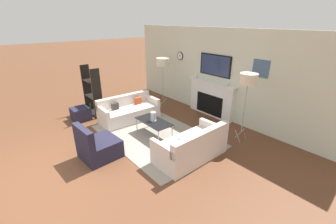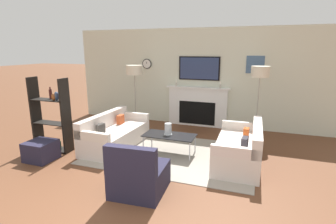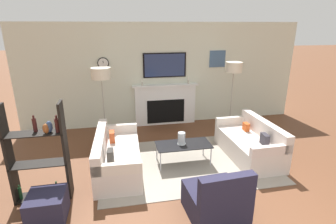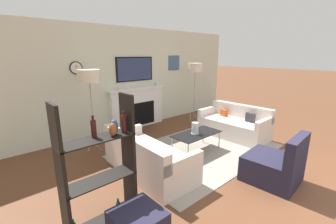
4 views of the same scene
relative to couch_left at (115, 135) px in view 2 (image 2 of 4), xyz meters
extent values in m
cube|color=silver|center=(1.36, 2.36, 1.08)|extent=(7.52, 0.07, 2.70)
cube|color=white|center=(1.36, 2.25, 0.27)|extent=(1.65, 0.16, 1.07)
cube|color=black|center=(1.36, 2.16, 0.11)|extent=(1.02, 0.01, 0.64)
cube|color=white|center=(1.36, 2.23, 0.82)|extent=(1.77, 0.22, 0.04)
cylinder|color=#B2AD9E|center=(0.74, 2.20, 0.89)|extent=(0.04, 0.04, 0.10)
cylinder|color=white|center=(0.74, 2.20, 0.99)|extent=(0.03, 0.03, 0.09)
cylinder|color=#B2AD9E|center=(1.98, 2.20, 0.89)|extent=(0.04, 0.04, 0.10)
cylinder|color=white|center=(1.98, 2.20, 0.99)|extent=(0.03, 0.03, 0.09)
cube|color=black|center=(1.36, 2.32, 1.35)|extent=(1.15, 0.04, 0.65)
cube|color=navy|center=(1.36, 2.30, 1.35)|extent=(1.07, 0.01, 0.58)
cylinder|color=black|center=(-0.21, 2.31, 1.44)|extent=(0.29, 0.02, 0.29)
cylinder|color=silver|center=(-0.21, 2.30, 1.44)|extent=(0.25, 0.00, 0.25)
cube|color=black|center=(-0.21, 2.30, 1.48)|extent=(0.01, 0.00, 0.06)
cube|color=#436184|center=(2.83, 2.32, 1.48)|extent=(0.45, 0.02, 0.45)
cube|color=gray|center=(1.36, 0.00, -0.26)|extent=(3.34, 2.23, 0.01)
cube|color=silver|center=(0.04, 0.00, -0.06)|extent=(0.85, 1.81, 0.41)
cube|color=silver|center=(-0.27, 0.01, 0.30)|extent=(0.22, 1.79, 0.32)
cube|color=silver|center=(0.07, 0.84, 0.23)|extent=(0.79, 0.13, 0.18)
cube|color=beige|center=(0.01, -0.84, 0.23)|extent=(0.79, 0.13, 0.18)
cube|color=#B94D28|center=(-0.06, 0.40, 0.25)|extent=(0.10, 0.21, 0.21)
cube|color=#35322F|center=(-0.09, -0.39, 0.25)|extent=(0.11, 0.21, 0.20)
cube|color=silver|center=(2.68, 0.00, -0.05)|extent=(0.84, 1.67, 0.43)
cube|color=silver|center=(3.01, 0.00, 0.33)|extent=(0.19, 1.66, 0.34)
cube|color=beige|center=(2.70, -0.78, 0.25)|extent=(0.81, 0.12, 0.18)
cube|color=silver|center=(2.67, 0.78, 0.25)|extent=(0.81, 0.12, 0.18)
cube|color=#312E35|center=(2.81, -0.36, 0.27)|extent=(0.12, 0.22, 0.22)
cube|color=#BF4F20|center=(2.80, 0.36, 0.25)|extent=(0.11, 0.18, 0.17)
cube|color=#232137|center=(1.36, -1.55, -0.06)|extent=(0.81, 0.84, 0.42)
cube|color=#232137|center=(1.38, -1.88, 0.36)|extent=(0.76, 0.19, 0.43)
cube|color=black|center=(1.30, 0.00, 0.13)|extent=(1.07, 0.53, 0.02)
cylinder|color=#B7B7BC|center=(0.80, -0.22, -0.07)|extent=(0.02, 0.02, 0.39)
cylinder|color=#B7B7BC|center=(1.80, -0.22, -0.07)|extent=(0.02, 0.02, 0.39)
cylinder|color=#B7B7BC|center=(0.80, 0.23, -0.07)|extent=(0.02, 0.02, 0.39)
cylinder|color=#B7B7BC|center=(1.80, 0.23, -0.07)|extent=(0.02, 0.02, 0.39)
cylinder|color=silver|center=(1.26, 0.02, 0.26)|extent=(0.14, 0.14, 0.24)
cylinder|color=silver|center=(1.26, 0.02, 0.21)|extent=(0.08, 0.08, 0.13)
cylinder|color=silver|center=(1.26, 0.02, 0.15)|extent=(0.17, 0.17, 0.01)
cylinder|color=#9E998E|center=(-0.14, 1.59, -0.14)|extent=(0.09, 0.23, 0.28)
cylinder|color=#9E998E|center=(-0.32, 1.63, -0.14)|extent=(0.17, 0.19, 0.28)
cylinder|color=#9E998E|center=(-0.27, 1.45, -0.14)|extent=(0.23, 0.07, 0.28)
cylinder|color=#9E998E|center=(-0.24, 1.56, 0.59)|extent=(0.02, 0.02, 1.20)
cylinder|color=beige|center=(-0.24, 1.56, 1.32)|extent=(0.44, 0.44, 0.25)
cylinder|color=#9E998E|center=(3.07, 1.59, -0.13)|extent=(0.09, 0.23, 0.28)
cylinder|color=#9E998E|center=(2.89, 1.63, -0.13)|extent=(0.17, 0.19, 0.28)
cylinder|color=#9E998E|center=(2.94, 1.45, -0.13)|extent=(0.23, 0.07, 0.28)
cylinder|color=#9E998E|center=(2.97, 1.56, 0.62)|extent=(0.02, 0.02, 1.23)
cylinder|color=beige|center=(2.97, 1.56, 1.36)|extent=(0.41, 0.41, 0.25)
cube|color=black|center=(-1.54, -0.63, 0.52)|extent=(0.04, 0.28, 1.57)
cube|color=black|center=(-0.74, -0.63, 0.52)|extent=(0.04, 0.28, 1.57)
cube|color=black|center=(-1.14, -0.63, -0.24)|extent=(0.84, 0.28, 0.02)
cube|color=black|center=(-1.14, -0.63, 0.33)|extent=(0.84, 0.28, 0.01)
cube|color=black|center=(-1.14, -0.63, 0.84)|extent=(0.84, 0.28, 0.02)
ellipsoid|color=#975027|center=(-0.96, -0.68, 0.92)|extent=(0.09, 0.09, 0.15)
cylinder|color=#194223|center=(-0.94, -0.66, -0.14)|extent=(0.05, 0.05, 0.20)
cylinder|color=#194223|center=(-0.94, -0.66, -0.01)|extent=(0.02, 0.02, 0.05)
cylinder|color=#194223|center=(-1.49, -0.65, -0.14)|extent=(0.05, 0.05, 0.19)
cylinder|color=#194223|center=(-1.49, -0.65, -0.02)|extent=(0.02, 0.02, 0.05)
cylinder|color=#3D1919|center=(-0.80, -0.66, 0.95)|extent=(0.07, 0.07, 0.21)
cylinder|color=#3D1919|center=(-0.80, -0.66, 1.08)|extent=(0.03, 0.03, 0.05)
cylinder|color=#3D1919|center=(-1.14, -0.58, 0.95)|extent=(0.06, 0.06, 0.20)
cylinder|color=#3D1919|center=(-1.14, -0.58, 1.07)|extent=(0.03, 0.03, 0.05)
ellipsoid|color=#374C73|center=(-0.92, -0.64, 0.93)|extent=(0.09, 0.09, 0.18)
cube|color=#232137|center=(-0.98, -1.14, -0.08)|extent=(0.51, 0.51, 0.39)
camera|label=1|loc=(5.70, -3.17, 2.65)|focal=24.00mm
camera|label=2|loc=(2.99, -4.86, 1.87)|focal=28.00mm
camera|label=3|loc=(0.10, -4.50, 2.36)|focal=28.00mm
camera|label=4|loc=(-2.10, -2.88, 1.75)|focal=24.00mm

